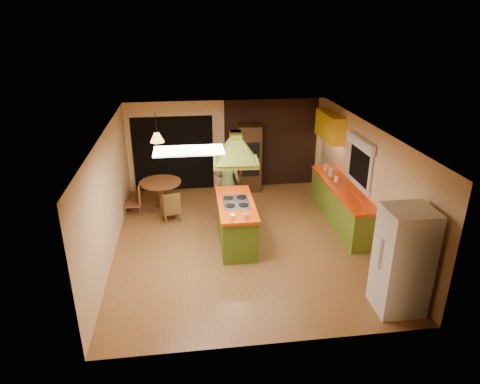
{
  "coord_description": "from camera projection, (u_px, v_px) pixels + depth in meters",
  "views": [
    {
      "loc": [
        -1.15,
        -8.26,
        4.64
      ],
      "look_at": [
        -0.06,
        0.04,
        1.15
      ],
      "focal_mm": 32.0,
      "sensor_mm": 36.0,
      "label": 1
    }
  ],
  "objects": [
    {
      "name": "nook_opening",
      "position": [
        173.0,
        154.0,
        11.86
      ],
      "size": [
        2.2,
        0.03,
        2.1
      ],
      "primitive_type": "cube",
      "color": "black",
      "rests_on": "ground"
    },
    {
      "name": "wall_oven",
      "position": [
        249.0,
        158.0,
        11.89
      ],
      "size": [
        0.62,
        0.6,
        1.87
      ],
      "rotation": [
        0.0,
        0.0,
        0.01
      ],
      "color": "#412A14",
      "rests_on": "ground"
    },
    {
      "name": "upper_cabinets",
      "position": [
        330.0,
        127.0,
        11.06
      ],
      "size": [
        0.34,
        1.4,
        0.7
      ],
      "primitive_type": "cube",
      "color": "yellow",
      "rests_on": "room_walls"
    },
    {
      "name": "range_hood",
      "position": [
        236.0,
        143.0,
        8.54
      ],
      "size": [
        0.95,
        0.71,
        0.78
      ],
      "rotation": [
        0.0,
        0.0,
        -0.07
      ],
      "color": "#626B1A",
      "rests_on": "ceiling_plane"
    },
    {
      "name": "ceiling_plane",
      "position": [
        243.0,
        130.0,
        8.52
      ],
      "size": [
        6.5,
        6.5,
        0.0
      ],
      "primitive_type": "plane",
      "rotation": [
        3.14,
        0.0,
        0.0
      ],
      "color": "silver",
      "rests_on": "room_walls"
    },
    {
      "name": "man",
      "position": [
        227.0,
        183.0,
        10.26
      ],
      "size": [
        0.69,
        0.5,
        1.77
      ],
      "primitive_type": "imported",
      "rotation": [
        0.0,
        0.0,
        3.02
      ],
      "color": "#4D522B",
      "rests_on": "ground"
    },
    {
      "name": "chair_left",
      "position": [
        133.0,
        199.0,
        10.66
      ],
      "size": [
        0.43,
        0.43,
        0.77
      ],
      "primitive_type": null,
      "rotation": [
        0.0,
        0.0,
        -1.61
      ],
      "color": "brown",
      "rests_on": "ground"
    },
    {
      "name": "canister_small",
      "position": [
        337.0,
        179.0,
        10.22
      ],
      "size": [
        0.15,
        0.15,
        0.15
      ],
      "primitive_type": "cylinder",
      "rotation": [
        0.0,
        0.0,
        -0.4
      ],
      "color": "#FFF3CD",
      "rests_on": "right_counter"
    },
    {
      "name": "ground",
      "position": [
        243.0,
        240.0,
        9.49
      ],
      "size": [
        6.5,
        6.5,
        0.0
      ],
      "primitive_type": "plane",
      "color": "#905C2F",
      "rests_on": "ground"
    },
    {
      "name": "dining_table",
      "position": [
        161.0,
        190.0,
        10.78
      ],
      "size": [
        1.03,
        1.03,
        0.77
      ],
      "rotation": [
        0.0,
        0.0,
        0.23
      ],
      "color": "brown",
      "rests_on": "ground"
    },
    {
      "name": "right_counter",
      "position": [
        341.0,
        204.0,
        10.15
      ],
      "size": [
        0.62,
        3.05,
        0.92
      ],
      "color": "olive",
      "rests_on": "ground"
    },
    {
      "name": "chair_near",
      "position": [
        171.0,
        206.0,
        10.28
      ],
      "size": [
        0.49,
        0.49,
        0.76
      ],
      "primitive_type": null,
      "rotation": [
        0.0,
        0.0,
        3.35
      ],
      "color": "brown",
      "rests_on": "ground"
    },
    {
      "name": "kitchen_island",
      "position": [
        236.0,
        222.0,
        9.22
      ],
      "size": [
        0.81,
        1.93,
        0.97
      ],
      "rotation": [
        0.0,
        0.0,
        -0.02
      ],
      "color": "#4D701C",
      "rests_on": "ground"
    },
    {
      "name": "refrigerator",
      "position": [
        403.0,
        260.0,
        6.97
      ],
      "size": [
        0.77,
        0.73,
        1.85
      ],
      "primitive_type": "cube",
      "rotation": [
        0.0,
        0.0,
        -0.02
      ],
      "color": "silver",
      "rests_on": "ground"
    },
    {
      "name": "room_walls",
      "position": [
        243.0,
        188.0,
        9.0
      ],
      "size": [
        5.5,
        6.5,
        6.5
      ],
      "color": "beige",
      "rests_on": "ground"
    },
    {
      "name": "brick_panel",
      "position": [
        271.0,
        143.0,
        12.11
      ],
      "size": [
        2.64,
        0.03,
        2.5
      ],
      "primitive_type": "cube",
      "color": "#381E14",
      "rests_on": "ground"
    },
    {
      "name": "canister_medium",
      "position": [
        326.0,
        167.0,
        10.98
      ],
      "size": [
        0.14,
        0.14,
        0.17
      ],
      "primitive_type": "cylinder",
      "rotation": [
        0.0,
        0.0,
        -0.15
      ],
      "color": "beige",
      "rests_on": "right_counter"
    },
    {
      "name": "pendant_lamp",
      "position": [
        157.0,
        138.0,
        10.26
      ],
      "size": [
        0.37,
        0.37,
        0.22
      ],
      "primitive_type": "cone",
      "rotation": [
        0.0,
        0.0,
        -0.11
      ],
      "color": "#FF9E3F",
      "rests_on": "ceiling_plane"
    },
    {
      "name": "fluor_panel",
      "position": [
        189.0,
        151.0,
        7.3
      ],
      "size": [
        1.2,
        0.6,
        0.03
      ],
      "primitive_type": "cube",
      "color": "white",
      "rests_on": "ceiling_plane"
    },
    {
      "name": "canister_large",
      "position": [
        332.0,
        172.0,
        10.57
      ],
      "size": [
        0.17,
        0.17,
        0.22
      ],
      "primitive_type": "cylinder",
      "rotation": [
        0.0,
        0.0,
        -0.11
      ],
      "color": "beige",
      "rests_on": "right_counter"
    },
    {
      "name": "window_right",
      "position": [
        360.0,
        154.0,
        9.49
      ],
      "size": [
        0.12,
        1.35,
        1.06
      ],
      "color": "black",
      "rests_on": "room_walls"
    }
  ]
}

